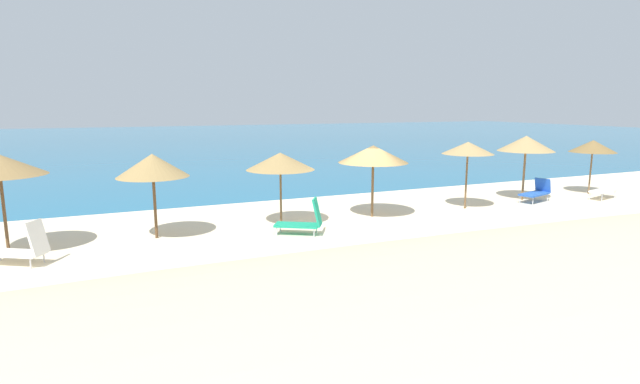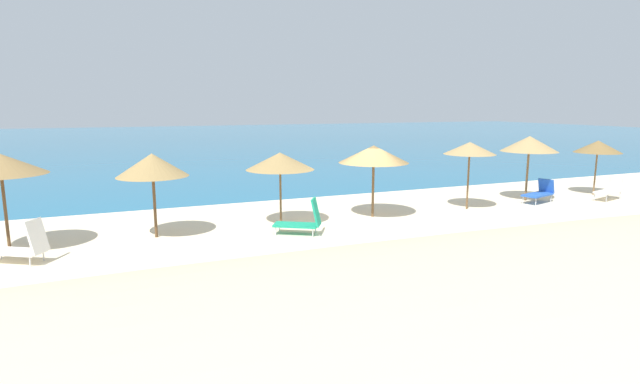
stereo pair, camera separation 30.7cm
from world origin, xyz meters
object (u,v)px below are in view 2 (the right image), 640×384
(beach_umbrella_1, at_px, (0,164))
(lounge_chair_4, at_px, (303,221))
(beach_umbrella_7, at_px, (598,147))
(beach_umbrella_3, at_px, (280,161))
(beach_umbrella_2, at_px, (152,165))
(beach_umbrella_4, at_px, (374,154))
(lounge_chair_3, at_px, (540,192))
(beach_umbrella_5, at_px, (470,148))
(lounge_chair_0, at_px, (22,247))
(lounge_chair_1, at_px, (610,189))
(beach_umbrella_6, at_px, (529,144))

(beach_umbrella_1, bearing_deg, lounge_chair_4, -9.50)
(beach_umbrella_1, relative_size, beach_umbrella_7, 1.12)
(beach_umbrella_3, xyz_separation_m, beach_umbrella_7, (14.92, 0.08, -0.00))
(beach_umbrella_2, xyz_separation_m, beach_umbrella_4, (7.51, -0.04, 0.05))
(beach_umbrella_2, relative_size, beach_umbrella_4, 1.00)
(beach_umbrella_2, xyz_separation_m, beach_umbrella_7, (18.95, 0.11, -0.06))
(beach_umbrella_1, xyz_separation_m, lounge_chair_4, (8.18, -1.37, -2.00))
(beach_umbrella_1, xyz_separation_m, lounge_chair_3, (19.11, -0.29, -2.02))
(beach_umbrella_5, bearing_deg, beach_umbrella_3, 177.99)
(lounge_chair_0, bearing_deg, beach_umbrella_2, -36.83)
(beach_umbrella_1, relative_size, lounge_chair_3, 1.67)
(beach_umbrella_1, bearing_deg, lounge_chair_0, -67.99)
(beach_umbrella_2, xyz_separation_m, lounge_chair_1, (18.51, -1.01, -1.79))
(beach_umbrella_6, height_order, lounge_chair_1, beach_umbrella_6)
(lounge_chair_3, bearing_deg, beach_umbrella_7, -99.24)
(lounge_chair_1, height_order, lounge_chair_4, lounge_chair_4)
(beach_umbrella_1, bearing_deg, lounge_chair_3, -0.87)
(lounge_chair_3, height_order, lounge_chair_4, lounge_chair_4)
(beach_umbrella_7, bearing_deg, beach_umbrella_3, -179.68)
(beach_umbrella_4, distance_m, beach_umbrella_5, 4.08)
(beach_umbrella_1, xyz_separation_m, beach_umbrella_3, (7.92, 0.07, -0.27))
(beach_umbrella_1, bearing_deg, beach_umbrella_4, 0.02)
(beach_umbrella_3, xyz_separation_m, lounge_chair_0, (-7.40, -1.38, -1.74))
(beach_umbrella_1, relative_size, beach_umbrella_2, 1.06)
(beach_umbrella_6, relative_size, lounge_chair_0, 1.69)
(beach_umbrella_2, relative_size, beach_umbrella_6, 0.94)
(beach_umbrella_4, distance_m, lounge_chair_4, 3.95)
(lounge_chair_4, bearing_deg, lounge_chair_1, -57.11)
(beach_umbrella_1, relative_size, lounge_chair_4, 1.76)
(lounge_chair_1, bearing_deg, beach_umbrella_5, 69.92)
(beach_umbrella_4, xyz_separation_m, lounge_chair_1, (11.00, -0.96, -1.84))
(lounge_chair_4, bearing_deg, beach_umbrella_1, 111.74)
(beach_umbrella_2, bearing_deg, lounge_chair_4, -18.23)
(beach_umbrella_2, distance_m, beach_umbrella_5, 11.58)
(beach_umbrella_4, bearing_deg, beach_umbrella_5, -2.73)
(beach_umbrella_3, distance_m, beach_umbrella_5, 7.56)
(beach_umbrella_6, relative_size, lounge_chair_4, 1.76)
(beach_umbrella_1, bearing_deg, beach_umbrella_6, 0.80)
(beach_umbrella_2, relative_size, beach_umbrella_3, 1.05)
(beach_umbrella_7, xyz_separation_m, lounge_chair_0, (-22.31, -1.46, -1.74))
(beach_umbrella_3, relative_size, beach_umbrella_5, 0.94)
(beach_umbrella_3, relative_size, beach_umbrella_7, 1.01)
(beach_umbrella_3, bearing_deg, lounge_chair_0, -169.45)
(beach_umbrella_4, bearing_deg, beach_umbrella_6, 1.99)
(beach_umbrella_4, xyz_separation_m, lounge_chair_0, (-10.87, -1.31, -1.85))
(beach_umbrella_7, bearing_deg, lounge_chair_1, -111.47)
(beach_umbrella_3, relative_size, beach_umbrella_6, 0.90)
(beach_umbrella_5, relative_size, lounge_chair_3, 1.60)
(beach_umbrella_3, relative_size, lounge_chair_4, 1.58)
(beach_umbrella_2, xyz_separation_m, lounge_chair_4, (4.29, -1.41, -1.79))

